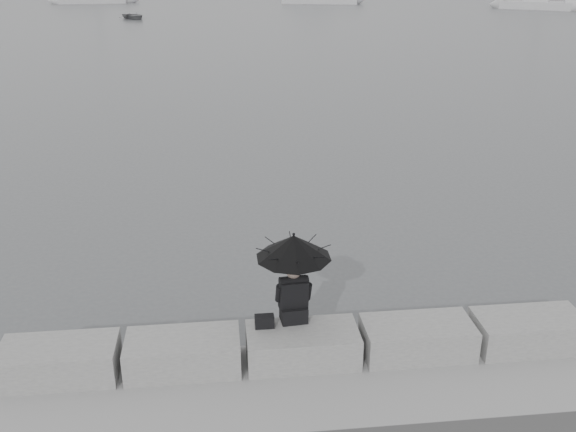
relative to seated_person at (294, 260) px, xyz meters
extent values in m
plane|color=#4C4F51|center=(0.09, 0.13, -1.98)|extent=(360.00, 360.00, 0.00)
cube|color=slate|center=(-3.31, -0.32, -1.23)|extent=(1.60, 0.80, 0.50)
cube|color=slate|center=(-1.61, -0.32, -1.23)|extent=(1.60, 0.80, 0.50)
cube|color=slate|center=(0.09, -0.32, -1.23)|extent=(1.60, 0.80, 0.50)
cube|color=slate|center=(1.79, -0.32, -1.23)|extent=(1.60, 0.80, 0.50)
cube|color=slate|center=(3.49, -0.32, -1.23)|extent=(1.60, 0.80, 0.50)
sphere|color=#726056|center=(0.00, 0.02, -0.20)|extent=(0.21, 0.21, 0.21)
cylinder|color=black|center=(0.00, 0.01, -0.13)|extent=(0.02, 0.02, 1.00)
cone|color=black|center=(0.00, 0.01, 0.20)|extent=(1.08, 1.08, 0.34)
sphere|color=black|center=(0.00, 0.01, 0.39)|extent=(0.04, 0.04, 0.04)
cube|color=black|center=(-0.44, -0.14, -0.90)|extent=(0.28, 0.16, 0.18)
cube|color=#BDBDBF|center=(-15.22, 74.84, -1.63)|extent=(7.87, 2.93, 0.90)
cube|color=#BDBDBF|center=(33.62, 61.04, -1.63)|extent=(7.44, 5.94, 0.90)
cube|color=#BDBDBF|center=(33.62, 61.04, -1.03)|extent=(3.01, 2.72, 0.50)
imported|color=gray|center=(-8.34, 55.19, -1.73)|extent=(3.19, 2.91, 0.52)
camera|label=1|loc=(-0.98, -8.03, 4.04)|focal=40.00mm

